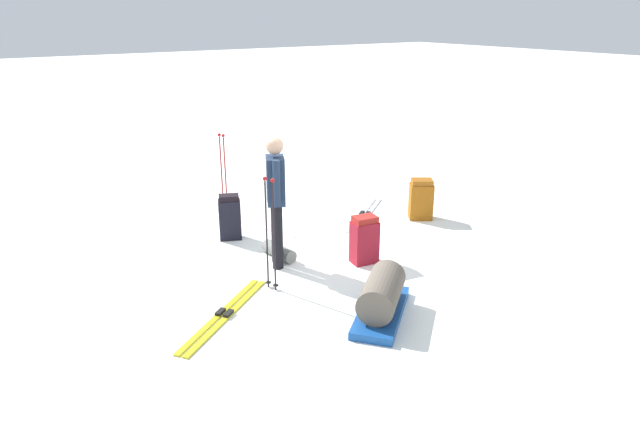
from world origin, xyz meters
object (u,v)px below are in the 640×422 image
(ski_pair_near, at_px, (365,214))
(backpack_large_dark, at_px, (421,200))
(skier_standing, at_px, (276,195))
(backpack_bright, at_px, (230,217))
(gear_sled, at_px, (381,297))
(ski_pair_far, at_px, (224,314))
(ski_poles_planted_near, at_px, (223,173))
(sleeping_mat_rolled, at_px, (279,251))
(backpack_small_spare, at_px, (364,240))
(ski_poles_planted_far, at_px, (270,229))

(ski_pair_near, xyz_separation_m, backpack_large_dark, (-0.62, -0.64, 0.31))
(skier_standing, bearing_deg, ski_pair_near, -68.30)
(backpack_bright, distance_m, gear_sled, 2.97)
(backpack_bright, bearing_deg, backpack_large_dark, -107.86)
(ski_pair_near, bearing_deg, gear_sled, 144.62)
(backpack_bright, bearing_deg, ski_pair_far, 152.44)
(backpack_bright, height_order, ski_poles_planted_near, ski_poles_planted_near)
(sleeping_mat_rolled, bearing_deg, ski_pair_near, -71.65)
(backpack_small_spare, height_order, ski_poles_planted_far, ski_poles_planted_far)
(backpack_large_dark, relative_size, backpack_bright, 0.97)
(ski_pair_far, xyz_separation_m, ski_poles_planted_near, (2.78, -1.33, 0.75))
(skier_standing, height_order, ski_pair_near, skier_standing)
(ski_poles_planted_far, bearing_deg, ski_pair_near, -61.07)
(backpack_large_dark, xyz_separation_m, backpack_bright, (0.93, 2.88, 0.01))
(ski_pair_far, bearing_deg, ski_poles_planted_far, -70.55)
(ski_pair_near, height_order, sleeping_mat_rolled, sleeping_mat_rolled)
(backpack_small_spare, bearing_deg, ski_poles_planted_far, 88.89)
(ski_pair_near, xyz_separation_m, backpack_small_spare, (-1.43, 1.15, 0.30))
(ski_poles_planted_near, bearing_deg, backpack_large_dark, -123.96)
(skier_standing, bearing_deg, ski_poles_planted_near, -5.45)
(ski_poles_planted_far, bearing_deg, sleeping_mat_rolled, -35.64)
(ski_pair_far, height_order, backpack_large_dark, backpack_large_dark)
(ski_pair_far, bearing_deg, ski_poles_planted_near, -25.62)
(ski_pair_near, relative_size, gear_sled, 1.23)
(ski_pair_near, relative_size, ski_poles_planted_far, 1.06)
(ski_pair_far, relative_size, backpack_large_dark, 2.30)
(backpack_large_dark, xyz_separation_m, sleeping_mat_rolled, (-0.05, 2.64, -0.23))
(skier_standing, distance_m, ski_poles_planted_far, 0.71)
(ski_poles_planted_near, bearing_deg, sleeping_mat_rolled, 178.04)
(ski_pair_near, bearing_deg, sleeping_mat_rolled, 108.35)
(backpack_large_dark, bearing_deg, ski_poles_planted_near, 56.04)
(sleeping_mat_rolled, bearing_deg, ski_poles_planted_near, -1.96)
(backpack_large_dark, relative_size, ski_poles_planted_near, 0.47)
(backpack_bright, bearing_deg, ski_poles_planted_near, -20.63)
(skier_standing, distance_m, backpack_large_dark, 2.85)
(backpack_bright, distance_m, ski_poles_planted_near, 0.97)
(ski_poles_planted_far, bearing_deg, gear_sled, -151.56)
(gear_sled, distance_m, sleeping_mat_rolled, 1.97)
(ski_pair_far, bearing_deg, ski_pair_near, -63.11)
(ski_pair_near, distance_m, sleeping_mat_rolled, 2.12)
(ski_pair_far, distance_m, gear_sled, 1.72)
(ski_poles_planted_near, xyz_separation_m, gear_sled, (-3.75, -0.08, -0.54))
(backpack_bright, bearing_deg, ski_pair_near, -97.88)
(backpack_large_dark, height_order, backpack_bright, backpack_bright)
(ski_pair_far, distance_m, backpack_bright, 2.25)
(ski_pair_far, relative_size, backpack_small_spare, 2.31)
(backpack_large_dark, bearing_deg, gear_sled, 128.78)
(ski_pair_far, relative_size, sleeping_mat_rolled, 2.71)
(gear_sled, height_order, sleeping_mat_rolled, gear_sled)
(backpack_large_dark, height_order, sleeping_mat_rolled, backpack_large_dark)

